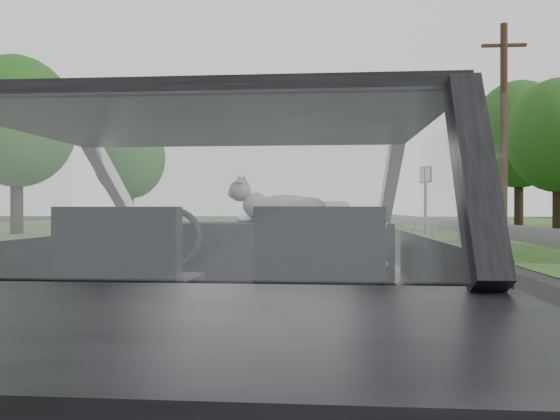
% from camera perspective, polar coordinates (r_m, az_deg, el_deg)
% --- Properties ---
extents(subject_car, '(1.80, 4.00, 1.45)m').
position_cam_1_polar(subject_car, '(2.57, -4.86, -7.83)').
color(subject_car, black).
rests_on(subject_car, ground).
extents(dashboard, '(1.58, 0.45, 0.30)m').
position_cam_1_polar(dashboard, '(3.17, -2.99, -4.03)').
color(dashboard, black).
rests_on(dashboard, subject_car).
extents(driver_seat, '(0.50, 0.72, 0.42)m').
position_cam_1_polar(driver_seat, '(2.37, -15.64, -4.73)').
color(driver_seat, black).
rests_on(driver_seat, subject_car).
extents(passenger_seat, '(0.50, 0.72, 0.42)m').
position_cam_1_polar(passenger_seat, '(2.23, 4.12, -5.05)').
color(passenger_seat, black).
rests_on(passenger_seat, subject_car).
extents(steering_wheel, '(0.36, 0.36, 0.04)m').
position_cam_1_polar(steering_wheel, '(2.96, -11.46, -2.98)').
color(steering_wheel, black).
rests_on(steering_wheel, dashboard).
extents(cat, '(0.65, 0.33, 0.28)m').
position_cam_1_polar(cat, '(3.12, 0.56, 0.33)').
color(cat, gray).
rests_on(cat, dashboard).
extents(guardrail, '(0.05, 90.00, 0.32)m').
position_cam_1_polar(guardrail, '(13.11, 21.90, -2.03)').
color(guardrail, gray).
rests_on(guardrail, ground).
extents(other_car, '(2.40, 4.40, 1.37)m').
position_cam_1_polar(other_car, '(22.50, 5.24, -0.83)').
color(other_car, '#919BA8').
rests_on(other_car, ground).
extents(highway_sign, '(0.38, 1.12, 2.81)m').
position_cam_1_polar(highway_sign, '(23.30, 14.95, 0.97)').
color(highway_sign, '#157125').
rests_on(highway_sign, ground).
extents(utility_pole, '(0.28, 0.28, 7.04)m').
position_cam_1_polar(utility_pole, '(19.15, 22.35, 7.48)').
color(utility_pole, '#312415').
rests_on(utility_pole, ground).
extents(tree_2, '(4.78, 4.78, 6.55)m').
position_cam_1_polar(tree_2, '(26.68, 27.10, 4.87)').
color(tree_2, '#1A4B14').
rests_on(tree_2, ground).
extents(tree_3, '(7.46, 7.46, 8.58)m').
position_cam_1_polar(tree_3, '(36.27, 23.68, 5.24)').
color(tree_3, '#1A4B14').
rests_on(tree_3, ground).
extents(tree_5, '(5.27, 5.27, 7.26)m').
position_cam_1_polar(tree_5, '(25.44, -25.81, 5.91)').
color(tree_5, '#1A4B14').
rests_on(tree_5, ground).
extents(tree_6, '(4.18, 4.18, 5.94)m').
position_cam_1_polar(tree_6, '(31.33, -15.46, 3.64)').
color(tree_6, '#1A4B14').
rests_on(tree_6, ground).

